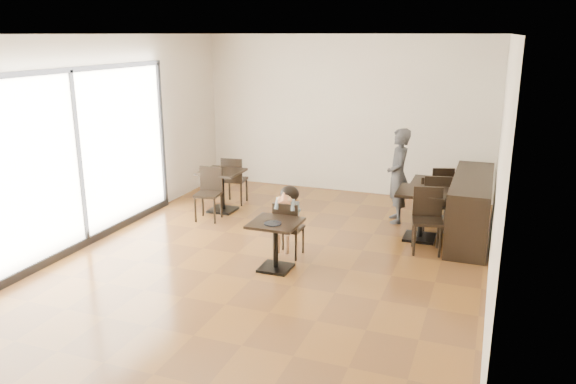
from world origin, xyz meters
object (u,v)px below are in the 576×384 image
at_px(child_chair, 289,228).
at_px(chair_back_a, 440,189).
at_px(child_table, 276,246).
at_px(adult_patron, 398,176).
at_px(chair_left_b, 208,195).
at_px(chair_mid_a, 436,202).
at_px(child, 289,221).
at_px(chair_mid_b, 427,222).
at_px(cafe_table_back, 431,200).
at_px(cafe_table_mid, 421,215).
at_px(chair_back_b, 433,205).
at_px(chair_left_a, 235,180).
at_px(cafe_table_left, 222,191).

height_order(child_chair, chair_back_a, chair_back_a).
relative_size(child_table, adult_patron, 0.43).
bearing_deg(chair_left_b, chair_mid_a, 5.36).
distance_m(child, chair_mid_b, 2.08).
bearing_deg(cafe_table_back, adult_patron, -151.64).
bearing_deg(child_table, child, 90.00).
bearing_deg(chair_mid_b, child_table, -154.15).
height_order(cafe_table_mid, chair_left_b, chair_left_b).
relative_size(chair_mid_b, chair_back_b, 1.12).
bearing_deg(chair_mid_b, child, -166.42).
relative_size(child_chair, chair_left_b, 0.91).
bearing_deg(chair_left_a, cafe_table_mid, 160.54).
bearing_deg(adult_patron, child, -46.69).
bearing_deg(chair_left_b, chair_back_b, 4.72).
bearing_deg(cafe_table_left, child, -39.98).
bearing_deg(child, chair_mid_a, 45.76).
bearing_deg(child_chair, child, -0.00).
distance_m(child_table, cafe_table_mid, 2.61).
bearing_deg(chair_left_b, chair_back_a, 19.32).
relative_size(adult_patron, chair_left_b, 1.78).
xyz_separation_m(child_table, chair_left_a, (-1.93, 2.72, 0.11)).
xyz_separation_m(adult_patron, chair_back_a, (0.65, 0.85, -0.39)).
bearing_deg(chair_mid_b, chair_back_b, 81.01).
distance_m(child_chair, cafe_table_left, 2.51).
xyz_separation_m(cafe_table_back, chair_mid_b, (0.12, -1.60, 0.13)).
bearing_deg(cafe_table_mid, chair_mid_a, 73.37).
xyz_separation_m(child_chair, chair_mid_a, (1.90, 1.95, 0.06)).
bearing_deg(child, cafe_table_left, 140.02).
bearing_deg(chair_mid_b, adult_patron, 107.03).
xyz_separation_m(cafe_table_mid, cafe_table_left, (-3.66, 0.21, -0.02)).
xyz_separation_m(chair_mid_a, chair_left_a, (-3.83, 0.21, -0.02)).
xyz_separation_m(child, chair_left_b, (-1.93, 1.07, -0.07)).
xyz_separation_m(adult_patron, cafe_table_left, (-3.15, -0.54, -0.44)).
distance_m(child_chair, cafe_table_mid, 2.23).
bearing_deg(child_table, chair_mid_b, 36.41).
relative_size(cafe_table_back, chair_back_a, 0.83).
xyz_separation_m(cafe_table_mid, chair_mid_a, (0.16, 0.55, 0.08)).
relative_size(chair_left_b, chair_back_b, 1.07).
relative_size(child, chair_mid_b, 1.10).
xyz_separation_m(child_table, chair_mid_a, (1.90, 2.50, 0.13)).
bearing_deg(child_table, chair_left_a, 125.35).
relative_size(chair_mid_b, chair_left_a, 1.05).
bearing_deg(cafe_table_back, cafe_table_mid, -92.25).
bearing_deg(child_table, cafe_table_back, 59.36).
xyz_separation_m(cafe_table_back, chair_mid_a, (0.12, -0.50, 0.13)).
xyz_separation_m(chair_left_a, chair_left_b, (0.00, -1.10, 0.00)).
bearing_deg(cafe_table_back, chair_left_b, -159.49).
bearing_deg(cafe_table_back, chair_left_a, -175.60).
distance_m(child_chair, cafe_table_back, 3.03).
height_order(cafe_table_back, chair_back_b, chair_back_b).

